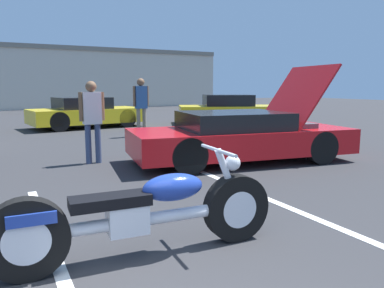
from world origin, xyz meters
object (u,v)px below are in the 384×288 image
Objects in this scene: show_car_hood_open at (242,136)px; parked_car_right_row at (231,110)px; spectator_far_lot at (92,115)px; motorcycle at (143,214)px; spectator_by_show_car at (141,102)px; parked_car_mid_right_row at (86,113)px.

show_car_hood_open is 1.00× the size of parked_car_right_row.
spectator_far_lot reaches higher than parked_car_right_row.
motorcycle is 13.01m from parked_car_right_row.
spectator_by_show_car is at bearing 73.77° from motorcycle.
spectator_by_show_car is (-0.50, 4.81, 0.56)m from show_car_hood_open.
motorcycle is 8.69m from spectator_by_show_car.
parked_car_mid_right_row reaches higher than motorcycle.
spectator_by_show_car is 4.26m from spectator_far_lot.
spectator_by_show_car reaches higher than parked_car_right_row.
parked_car_mid_right_row is at bearing 106.25° from spectator_by_show_car.
parked_car_right_row is (7.84, 10.39, 0.17)m from motorcycle.
spectator_by_show_car is at bearing 104.63° from show_car_hood_open.
spectator_by_show_car reaches higher than parked_car_mid_right_row.
spectator_by_show_car is (1.01, -3.48, 0.54)m from parked_car_mid_right_row.
show_car_hood_open is at bearing -87.04° from parked_car_mid_right_row.
parked_car_right_row is (4.38, 7.05, 0.04)m from show_car_hood_open.
show_car_hood_open reaches higher than spectator_far_lot.
parked_car_mid_right_row is (1.94, 11.63, 0.15)m from motorcycle.
show_car_hood_open is (3.46, 3.33, 0.13)m from motorcycle.
spectator_by_show_car reaches higher than spectator_far_lot.
show_car_hood_open reaches higher than motorcycle.
spectator_far_lot is at bearing 86.22° from motorcycle.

